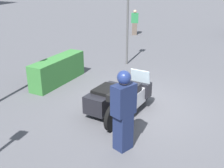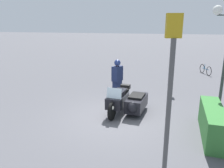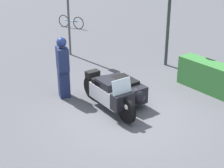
{
  "view_description": "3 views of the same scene",
  "coord_description": "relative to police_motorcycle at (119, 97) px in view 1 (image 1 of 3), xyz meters",
  "views": [
    {
      "loc": [
        -7.21,
        -2.93,
        3.81
      ],
      "look_at": [
        -0.92,
        0.32,
        0.98
      ],
      "focal_mm": 45.0,
      "sensor_mm": 36.0,
      "label": 1
    },
    {
      "loc": [
        7.52,
        2.06,
        3.48
      ],
      "look_at": [
        -0.61,
        -0.4,
        1.16
      ],
      "focal_mm": 35.0,
      "sensor_mm": 36.0,
      "label": 2
    },
    {
      "loc": [
        6.33,
        -5.43,
        4.7
      ],
      "look_at": [
        -0.61,
        0.02,
        0.79
      ],
      "focal_mm": 55.0,
      "sensor_mm": 36.0,
      "label": 3
    }
  ],
  "objects": [
    {
      "name": "police_motorcycle",
      "position": [
        0.0,
        0.0,
        0.0
      ],
      "size": [
        2.53,
        1.41,
        1.18
      ],
      "rotation": [
        0.0,
        0.0,
        -0.06
      ],
      "color": "black",
      "rests_on": "ground"
    },
    {
      "name": "traffic_light_near",
      "position": [
        4.3,
        1.7,
        1.9
      ],
      "size": [
        0.22,
        0.29,
        3.66
      ],
      "rotation": [
        0.0,
        0.0,
        3.39
      ],
      "color": "#4C4C4C",
      "rests_on": "ground"
    },
    {
      "name": "officer_rider",
      "position": [
        -1.58,
        -0.89,
        0.52
      ],
      "size": [
        0.59,
        0.47,
        1.9
      ],
      "rotation": [
        0.0,
        0.0,
        -1.91
      ],
      "color": "#192347",
      "rests_on": "ground"
    },
    {
      "name": "hedge_bush_curbside",
      "position": [
        1.11,
        3.01,
        -0.01
      ],
      "size": [
        2.53,
        0.61,
        0.94
      ],
      "primitive_type": "cube",
      "color": "#337033",
      "rests_on": "ground"
    },
    {
      "name": "pedestrian_bystander",
      "position": [
        10.27,
        3.88,
        0.32
      ],
      "size": [
        0.42,
        0.52,
        1.59
      ],
      "rotation": [
        0.0,
        0.0,
        -2.77
      ],
      "color": "brown",
      "rests_on": "ground"
    },
    {
      "name": "ground_plane",
      "position": [
        0.62,
        -0.27,
        -0.48
      ],
      "size": [
        160.0,
        160.0,
        0.0
      ],
      "primitive_type": "plane",
      "color": "#4C4C51"
    }
  ]
}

